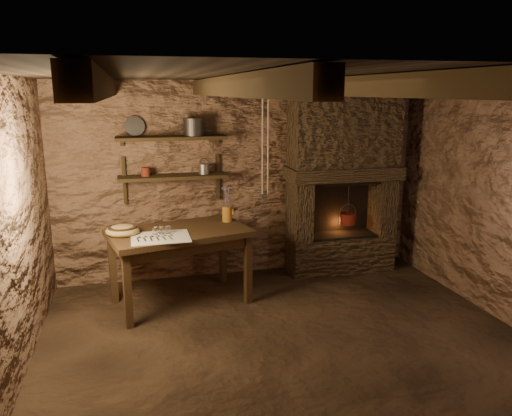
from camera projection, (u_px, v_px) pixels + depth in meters
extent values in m
plane|color=black|center=(289.00, 346.00, 4.56)|extent=(4.50, 4.50, 0.00)
cube|color=brown|center=(241.00, 180.00, 6.18)|extent=(4.50, 0.04, 2.40)
cube|color=brown|center=(420.00, 320.00, 2.40)|extent=(4.50, 0.04, 2.40)
cube|color=brown|center=(7.00, 237.00, 3.75)|extent=(0.04, 4.00, 2.40)
cube|color=black|center=(294.00, 75.00, 4.01)|extent=(4.50, 4.00, 0.04)
cube|color=black|center=(100.00, 86.00, 3.68)|extent=(0.14, 3.95, 0.16)
cube|color=black|center=(233.00, 86.00, 3.92)|extent=(0.14, 3.95, 0.16)
cube|color=black|center=(351.00, 87.00, 4.15)|extent=(0.14, 3.95, 0.16)
cube|color=black|center=(455.00, 87.00, 4.39)|extent=(0.14, 3.95, 0.16)
cube|color=black|center=(173.00, 177.00, 5.80)|extent=(1.25, 0.30, 0.04)
cube|color=black|center=(171.00, 138.00, 5.70)|extent=(1.25, 0.30, 0.04)
cube|color=#322519|center=(339.00, 253.00, 6.47)|extent=(1.35, 0.45, 0.45)
cube|color=#322519|center=(299.00, 210.00, 6.20)|extent=(0.23, 0.45, 0.75)
cube|color=#322519|center=(381.00, 205.00, 6.47)|extent=(0.23, 0.45, 0.75)
cube|color=#322519|center=(344.00, 173.00, 6.20)|extent=(1.43, 0.51, 0.16)
cube|color=#322519|center=(345.00, 128.00, 6.11)|extent=(1.35, 0.45, 0.94)
cube|color=black|center=(335.00, 205.00, 6.52)|extent=(0.90, 0.06, 0.75)
cube|color=black|center=(179.00, 233.00, 5.32)|extent=(1.60, 1.13, 0.06)
cube|color=black|center=(179.00, 241.00, 5.35)|extent=(1.45, 0.98, 0.10)
cube|color=silver|center=(161.00, 237.00, 5.04)|extent=(0.58, 0.47, 0.01)
cylinder|color=#9C5F1E|center=(227.00, 214.00, 5.65)|extent=(0.14, 0.14, 0.17)
torus|color=#9C5F1E|center=(232.00, 212.00, 5.66)|extent=(0.02, 0.10, 0.10)
ellipsoid|color=olive|center=(123.00, 231.00, 5.14)|extent=(0.45, 0.45, 0.12)
cylinder|color=#322E2C|center=(194.00, 128.00, 5.73)|extent=(0.28, 0.28, 0.18)
cylinder|color=gray|center=(134.00, 126.00, 5.67)|extent=(0.24, 0.13, 0.23)
cylinder|color=#4F190F|center=(146.00, 172.00, 5.71)|extent=(0.13, 0.13, 0.10)
cylinder|color=maroon|center=(348.00, 219.00, 6.34)|extent=(0.22, 0.22, 0.14)
torus|color=#322E2C|center=(348.00, 212.00, 6.32)|extent=(0.22, 0.01, 0.22)
cylinder|color=#322E2C|center=(348.00, 199.00, 6.29)|extent=(0.01, 0.01, 0.44)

